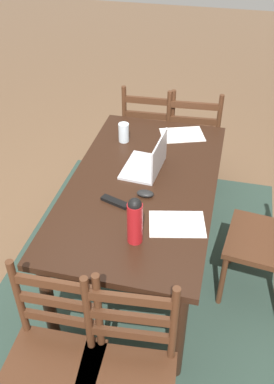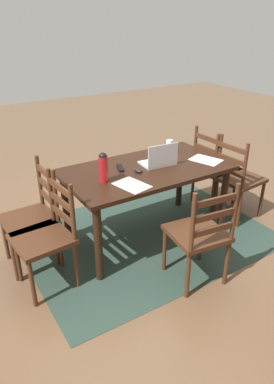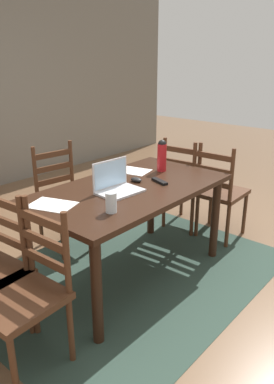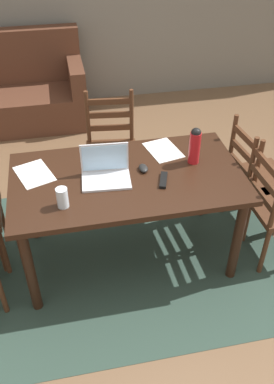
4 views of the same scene
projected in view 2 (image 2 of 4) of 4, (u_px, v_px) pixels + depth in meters
name	position (u px, v px, depth m)	size (l,w,h in m)	color
ground_plane	(146.00, 235.00, 3.72)	(14.00, 14.00, 0.00)	brown
area_rug	(146.00, 235.00, 3.72)	(2.42, 1.83, 0.01)	#2D4238
dining_table	(146.00, 177.00, 3.42)	(1.57, 0.87, 0.76)	black
chair_left_far	(237.00, 179.00, 3.89)	(0.47, 0.47, 0.95)	#4C2B19
chair_left_near	(215.00, 168.00, 4.15)	(0.46, 0.46, 0.95)	#4C2B19
chair_far_head	(200.00, 234.00, 2.90)	(0.49, 0.49, 0.95)	#4C2B19
chair_right_near	(33.00, 218.00, 3.14)	(0.45, 0.45, 0.95)	#4C2B19
chair_right_far	(46.00, 236.00, 2.87)	(0.48, 0.48, 0.95)	#4C2B19
laptop	(160.00, 160.00, 3.41)	(0.34, 0.25, 0.23)	silver
water_bottle	(103.00, 167.00, 3.03)	(0.08, 0.08, 0.27)	red
drinking_glass	(169.00, 146.00, 3.74)	(0.07, 0.07, 0.13)	silver
computer_mouse	(138.00, 170.00, 3.28)	(0.06, 0.10, 0.03)	black
tv_remote	(120.00, 168.00, 3.35)	(0.04, 0.17, 0.02)	black
paper_stack_left	(206.00, 160.00, 3.56)	(0.21, 0.30, 0.00)	white
paper_stack_right	(132.00, 185.00, 3.03)	(0.21, 0.30, 0.00)	white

